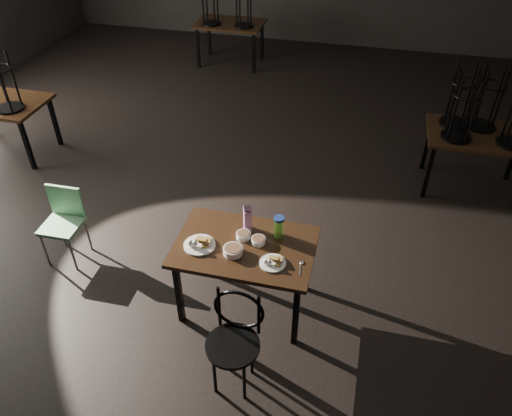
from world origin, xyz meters
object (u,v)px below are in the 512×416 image
(bentwood_chair, at_px, (235,334))
(school_chair, at_px, (64,218))
(main_table, at_px, (245,252))
(juice_carton, at_px, (248,219))
(water_bottle, at_px, (279,226))

(bentwood_chair, height_order, school_chair, bentwood_chair)
(school_chair, bearing_deg, main_table, -8.43)
(main_table, bearing_deg, juice_carton, 98.07)
(juice_carton, relative_size, school_chair, 0.33)
(juice_carton, distance_m, school_chair, 1.96)
(juice_carton, height_order, school_chair, juice_carton)
(water_bottle, bearing_deg, main_table, -143.31)
(juice_carton, xyz_separation_m, water_bottle, (0.28, -0.02, -0.02))
(water_bottle, height_order, school_chair, water_bottle)
(main_table, distance_m, water_bottle, 0.37)
(main_table, relative_size, juice_carton, 4.57)
(main_table, height_order, school_chair, school_chair)
(juice_carton, height_order, water_bottle, juice_carton)
(main_table, relative_size, school_chair, 1.51)
(main_table, xyz_separation_m, water_bottle, (0.25, 0.19, 0.18))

